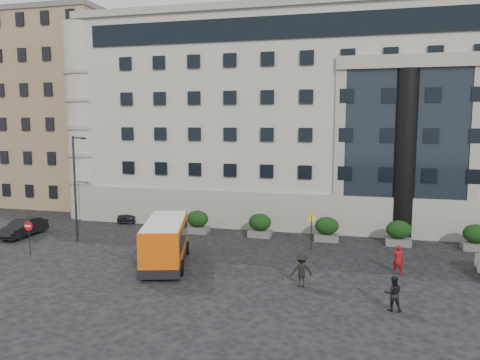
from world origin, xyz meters
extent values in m
plane|color=black|center=(0.00, 0.00, 0.00)|extent=(120.00, 120.00, 0.00)
cube|color=#A09D8E|center=(6.00, 22.00, 9.00)|extent=(44.00, 24.00, 18.00)
cylinder|color=black|center=(12.00, 10.30, 6.50)|extent=(1.80, 1.80, 13.00)
cube|color=#82684C|center=(-24.00, 20.00, 10.00)|extent=(14.00, 14.00, 20.00)
cube|color=brown|center=(-27.00, 38.00, 11.00)|extent=(13.00, 13.00, 22.00)
cube|color=#50504E|center=(-4.00, 7.80, 0.25)|extent=(1.80, 1.20, 0.50)
ellipsoid|color=black|center=(-4.00, 7.80, 1.17)|extent=(1.80, 1.26, 1.34)
cube|color=#50504E|center=(1.20, 7.80, 0.25)|extent=(1.80, 1.20, 0.50)
ellipsoid|color=black|center=(1.20, 7.80, 1.17)|extent=(1.80, 1.26, 1.34)
cube|color=#50504E|center=(6.40, 7.80, 0.25)|extent=(1.80, 1.20, 0.50)
ellipsoid|color=black|center=(6.40, 7.80, 1.17)|extent=(1.80, 1.26, 1.34)
cube|color=#50504E|center=(11.60, 7.80, 0.25)|extent=(1.80, 1.20, 0.50)
ellipsoid|color=black|center=(11.60, 7.80, 1.17)|extent=(1.80, 1.26, 1.34)
cube|color=#50504E|center=(16.80, 7.80, 0.25)|extent=(1.80, 1.20, 0.50)
ellipsoid|color=black|center=(16.80, 7.80, 1.17)|extent=(1.80, 1.26, 1.34)
cylinder|color=#262628|center=(-12.00, 3.00, 4.00)|extent=(0.16, 0.16, 8.00)
cylinder|color=#262628|center=(-11.55, 3.00, 7.85)|extent=(0.90, 0.12, 0.12)
cube|color=black|center=(-11.10, 3.00, 7.80)|extent=(0.35, 0.18, 0.14)
cylinder|color=#262628|center=(5.50, 5.00, 1.25)|extent=(0.08, 0.08, 2.50)
cube|color=yellow|center=(5.50, 5.00, 2.30)|extent=(0.50, 0.06, 0.45)
cylinder|color=#262628|center=(-13.00, -1.00, 1.10)|extent=(0.08, 0.08, 2.20)
cylinder|color=red|center=(-13.00, -1.06, 2.00)|extent=(0.64, 0.05, 0.64)
cube|color=white|center=(-13.00, -1.10, 2.00)|extent=(0.45, 0.04, 0.10)
cube|color=#CD5009|center=(-3.11, -0.79, 1.68)|extent=(4.18, 7.18, 2.27)
cube|color=black|center=(-3.11, -0.79, 0.45)|extent=(4.23, 7.23, 0.55)
cube|color=black|center=(-3.11, -0.79, 1.89)|extent=(3.81, 5.77, 1.02)
cube|color=silver|center=(-3.11, -0.79, 2.77)|extent=(3.97, 6.82, 0.18)
cylinder|color=black|center=(-3.60, -3.21, 0.45)|extent=(0.53, 0.94, 0.90)
cylinder|color=black|center=(-1.37, -2.54, 0.45)|extent=(0.53, 0.94, 0.90)
cylinder|color=black|center=(-4.85, 0.96, 0.45)|extent=(0.53, 0.94, 0.90)
cylinder|color=black|center=(-2.61, 1.63, 0.45)|extent=(0.53, 0.94, 0.90)
cube|color=maroon|center=(-13.74, 18.95, 1.48)|extent=(2.40, 3.56, 2.38)
cube|color=maroon|center=(-13.89, 16.48, 1.10)|extent=(2.19, 1.65, 1.62)
cube|color=black|center=(-13.93, 15.81, 1.43)|extent=(1.81, 0.23, 0.76)
cylinder|color=black|center=(-14.93, 16.64, 0.40)|extent=(0.30, 0.81, 0.80)
cylinder|color=black|center=(-12.84, 16.51, 0.40)|extent=(0.30, 0.81, 0.80)
cylinder|color=black|center=(-14.73, 19.78, 0.40)|extent=(0.30, 0.81, 0.80)
cylinder|color=black|center=(-12.64, 19.65, 0.40)|extent=(0.30, 0.81, 0.80)
imported|color=black|center=(-17.00, 3.25, 0.71)|extent=(1.53, 4.33, 1.43)
imported|color=black|center=(-11.50, 11.19, 0.62)|extent=(2.09, 4.40, 1.24)
imported|color=black|center=(-11.50, 16.00, 0.65)|extent=(2.66, 4.90, 1.30)
imported|color=maroon|center=(11.06, 0.91, 0.89)|extent=(0.68, 0.47, 1.77)
imported|color=black|center=(10.41, -4.91, 0.85)|extent=(0.86, 0.68, 1.71)
imported|color=black|center=(5.75, -2.67, 0.93)|extent=(1.35, 1.03, 1.86)
camera|label=1|loc=(8.63, -27.58, 9.03)|focal=35.00mm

